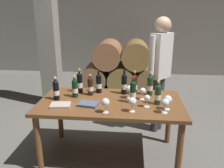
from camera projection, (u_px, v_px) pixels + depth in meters
ground_plane at (111, 155)px, 2.96m from camera, size 14.00×14.00×0.00m
cellar_back_wall at (125, 25)px, 6.50m from camera, size 10.00×0.24×2.80m
barrel_stack at (122, 68)px, 5.26m from camera, size 1.86×0.90×1.15m
stone_pillar at (49, 38)px, 4.19m from camera, size 0.32×0.32×2.60m
dining_table at (110, 108)px, 2.75m from camera, size 1.70×0.90×0.76m
wine_bottle_0 at (99, 83)px, 2.97m from camera, size 0.07×0.07×0.29m
wine_bottle_1 at (90, 86)px, 2.88m from camera, size 0.07×0.07×0.27m
wine_bottle_2 at (134, 84)px, 2.91m from camera, size 0.07×0.07×0.31m
wine_bottle_3 at (75, 88)px, 2.82m from camera, size 0.07×0.07×0.27m
wine_bottle_4 at (56, 90)px, 2.73m from camera, size 0.07×0.07×0.29m
wine_bottle_5 at (158, 94)px, 2.60m from camera, size 0.07×0.07×0.28m
wine_bottle_6 at (133, 92)px, 2.63m from camera, size 0.07×0.07×0.32m
wine_bottle_7 at (124, 84)px, 2.92m from camera, size 0.07×0.07×0.31m
wine_bottle_8 at (150, 85)px, 2.88m from camera, size 0.07×0.07×0.30m
wine_bottle_9 at (80, 82)px, 2.98m from camera, size 0.07×0.07×0.32m
wine_glass_0 at (129, 89)px, 2.78m from camera, size 0.09×0.09×0.16m
wine_glass_1 at (132, 102)px, 2.40m from camera, size 0.09×0.09×0.16m
wine_glass_2 at (165, 103)px, 2.37m from camera, size 0.08×0.08×0.16m
wine_glass_3 at (168, 100)px, 2.46m from camera, size 0.09×0.09×0.16m
wine_glass_4 at (105, 103)px, 2.38m from camera, size 0.09×0.09×0.16m
wine_glass_5 at (147, 98)px, 2.53m from camera, size 0.07×0.07×0.14m
wine_glass_6 at (143, 91)px, 2.74m from camera, size 0.07×0.07×0.15m
tasting_notebook at (60, 105)px, 2.57m from camera, size 0.24×0.19×0.03m
leather_ledger at (88, 104)px, 2.60m from camera, size 0.25×0.20×0.03m
sommelier_presenting at (160, 65)px, 3.29m from camera, size 0.35×0.39×1.72m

